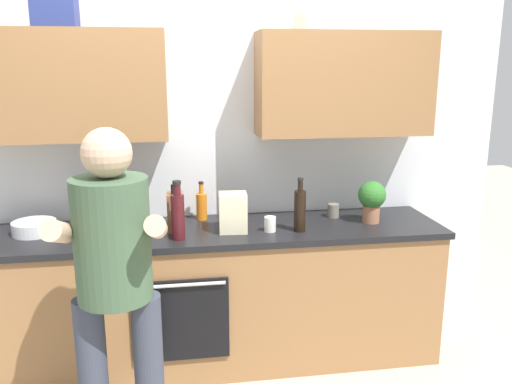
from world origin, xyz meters
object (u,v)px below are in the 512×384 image
(bottle_oil, at_px, (77,219))
(bottle_soy, at_px, (300,210))
(bottle_juice, at_px, (202,205))
(bottle_wine, at_px, (178,215))
(potted_herb, at_px, (372,198))
(knife_block, at_px, (175,212))
(person_standing, at_px, (115,275))
(mixing_bowl, at_px, (34,227))
(cup_stoneware, at_px, (333,211))
(bottle_hotsauce, at_px, (140,218))
(cup_coffee, at_px, (270,224))
(grocery_bag_rice, at_px, (233,212))

(bottle_oil, bearing_deg, bottle_soy, -1.72)
(bottle_juice, bearing_deg, bottle_wine, -112.28)
(potted_herb, bearing_deg, knife_block, 179.07)
(person_standing, xyz_separation_m, mixing_bowl, (-0.56, 0.91, -0.03))
(bottle_oil, xyz_separation_m, bottle_soy, (1.32, -0.04, 0.01))
(bottle_soy, height_order, bottle_juice, bottle_soy)
(bottle_wine, distance_m, knife_block, 0.17)
(person_standing, bearing_deg, cup_stoneware, 36.37)
(bottle_soy, xyz_separation_m, bottle_hotsauce, (-0.96, 0.06, -0.03))
(knife_block, bearing_deg, potted_herb, -0.93)
(cup_coffee, xyz_separation_m, grocery_bag_rice, (-0.22, 0.04, 0.07))
(knife_block, relative_size, potted_herb, 1.09)
(bottle_hotsauce, xyz_separation_m, potted_herb, (1.46, 0.05, 0.05))
(person_standing, height_order, cup_stoneware, person_standing)
(bottle_juice, height_order, knife_block, knife_block)
(bottle_soy, relative_size, bottle_juice, 1.31)
(knife_block, bearing_deg, bottle_juice, 51.44)
(bottle_juice, xyz_separation_m, knife_block, (-0.17, -0.21, 0.02))
(bottle_oil, xyz_separation_m, bottle_hotsauce, (0.36, 0.02, -0.01))
(bottle_soy, xyz_separation_m, cup_stoneware, (0.29, 0.26, -0.09))
(bottle_juice, height_order, mixing_bowl, bottle_juice)
(knife_block, bearing_deg, grocery_bag_rice, -10.62)
(cup_coffee, bearing_deg, person_standing, -139.12)
(bottle_soy, xyz_separation_m, knife_block, (-0.75, 0.13, -0.02))
(bottle_soy, distance_m, cup_coffee, 0.20)
(bottle_juice, height_order, cup_coffee, bottle_juice)
(mixing_bowl, distance_m, grocery_bag_rice, 1.20)
(person_standing, relative_size, cup_stoneware, 18.02)
(potted_herb, bearing_deg, bottle_juice, 167.75)
(person_standing, bearing_deg, bottle_soy, 34.69)
(person_standing, relative_size, potted_herb, 6.02)
(bottle_juice, xyz_separation_m, cup_stoneware, (0.87, -0.08, -0.05))
(knife_block, distance_m, grocery_bag_rice, 0.35)
(bottle_wine, distance_m, bottle_oil, 0.59)
(potted_herb, bearing_deg, bottle_hotsauce, -178.02)
(person_standing, bearing_deg, grocery_bag_rice, 51.16)
(potted_herb, bearing_deg, mixing_bowl, 177.59)
(bottle_juice, bearing_deg, person_standing, -113.14)
(bottle_juice, bearing_deg, bottle_oil, -157.45)
(bottle_soy, height_order, potted_herb, bottle_soy)
(bottle_juice, height_order, potted_herb, potted_herb)
(knife_block, xyz_separation_m, grocery_bag_rice, (0.35, -0.06, -0.00))
(mixing_bowl, bearing_deg, knife_block, -4.60)
(bottle_hotsauce, bearing_deg, cup_coffee, -2.77)
(potted_herb, xyz_separation_m, grocery_bag_rice, (-0.90, -0.04, -0.04))
(person_standing, distance_m, potted_herb, 1.74)
(person_standing, relative_size, bottle_juice, 6.43)
(mixing_bowl, bearing_deg, bottle_oil, -29.88)
(bottle_oil, height_order, cup_stoneware, bottle_oil)
(cup_stoneware, height_order, mixing_bowl, cup_stoneware)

